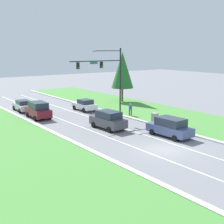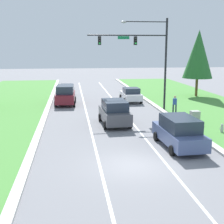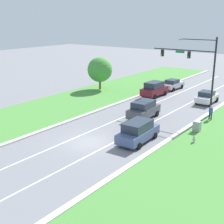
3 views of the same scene
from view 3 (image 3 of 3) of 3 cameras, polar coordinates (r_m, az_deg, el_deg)
ground_plane at (r=28.65m, az=-4.12°, el=-5.52°), size 160.00×160.00×0.00m
curb_strip_right at (r=25.57m, az=5.63°, el=-8.22°), size 0.50×90.00×0.15m
curb_strip_left at (r=32.37m, az=-11.75°, el=-3.02°), size 0.50×90.00×0.15m
grass_verge_right at (r=23.64m, az=16.79°, el=-11.22°), size 10.00×90.00×0.08m
grass_verge_left at (r=36.31m, az=-17.30°, el=-1.31°), size 10.00×90.00×0.08m
lane_stripe_inner_left at (r=29.77m, az=-6.76°, el=-4.70°), size 0.14×81.00×0.01m
lane_stripe_inner_right at (r=27.59m, az=-1.26°, el=-6.37°), size 0.14×81.00×0.01m
traffic_signal_mast at (r=37.16m, az=15.19°, el=8.52°), size 7.69×0.41×8.91m
slate_blue_suv at (r=28.45m, az=4.76°, el=-3.55°), size 2.33×4.95×1.96m
burgundy_suv at (r=45.31m, az=7.74°, el=4.19°), size 2.34×4.68×2.13m
graphite_suv at (r=35.16m, az=5.80°, el=0.48°), size 2.34×4.65×2.02m
white_sedan at (r=43.12m, az=16.96°, el=2.63°), size 2.16×4.22×1.66m
silver_sedan at (r=50.35m, az=11.04°, el=4.99°), size 2.13×4.57×1.61m
utility_cabinet at (r=32.01m, az=15.26°, el=-2.59°), size 0.70×0.60×1.10m
pedestrian at (r=35.94m, az=17.60°, el=-0.02°), size 0.43×0.34×1.69m
fire_hydrant at (r=29.22m, az=14.77°, el=-4.87°), size 0.34×0.20×0.70m
oak_near_left_tree at (r=48.89m, az=-2.24°, el=7.75°), size 3.87×3.87×5.10m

